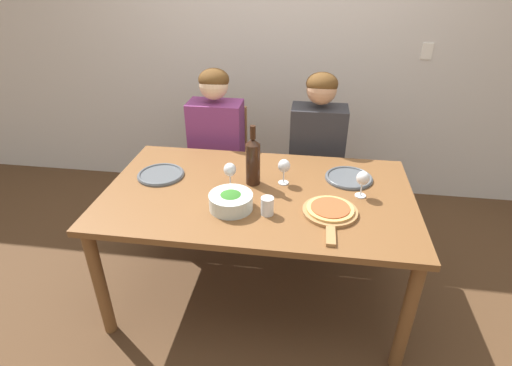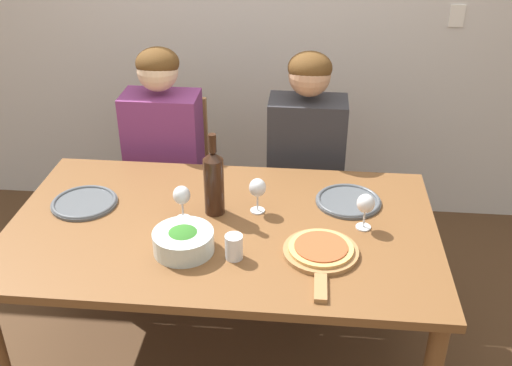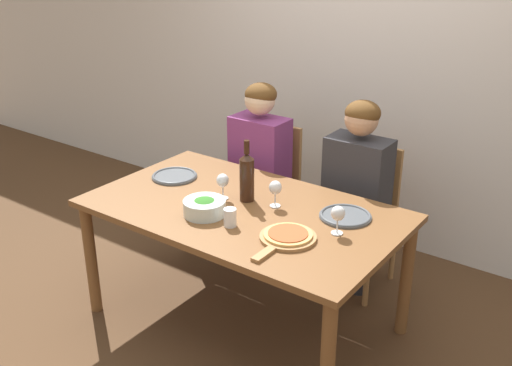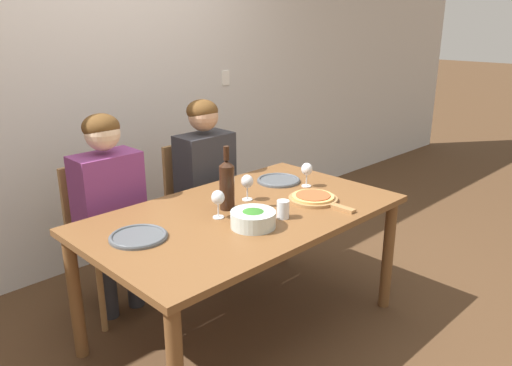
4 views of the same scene
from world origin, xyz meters
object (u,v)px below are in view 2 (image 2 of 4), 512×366
Objects in this scene: person_woman at (163,143)px; pizza_on_board at (321,252)px; chair_left at (171,176)px; wine_glass_centre at (258,189)px; wine_glass_left at (182,197)px; dinner_plate_left at (84,202)px; wine_bottle at (214,181)px; water_tumbler at (234,247)px; chair_right at (305,182)px; person_man at (306,149)px; broccoli_bowl at (183,241)px; wine_glass_right at (366,205)px; dinner_plate_right at (348,201)px.

pizza_on_board is at bearing -47.63° from person_woman.
chair_left is at bearing 129.05° from pizza_on_board.
wine_glass_centre is (0.54, -0.60, 0.10)m from person_woman.
dinner_plate_left is at bearing 170.67° from wine_glass_left.
dinner_plate_left is 1.83× the size of wine_glass_centre.
wine_bottle is 0.34m from water_tumbler.
chair_right is 0.73× the size of person_man.
broccoli_bowl is (-0.43, -0.90, 0.04)m from person_man.
chair_right is 0.99m from wine_glass_left.
person_man is at bearing -90.00° from chair_right.
wine_glass_right reaches higher than dinner_plate_left.
chair_right is 0.81m from wine_glass_centre.
water_tumbler is at bearing -7.73° from broccoli_bowl.
wine_bottle is 0.61m from wine_glass_right.
person_woman is at bearing -90.00° from chair_left.
dinner_plate_left is at bearing 179.30° from wine_bottle.
wine_bottle is at bearing -167.02° from dinner_plate_right.
pizza_on_board is 2.79× the size of wine_glass_right.
wine_glass_centre is (-0.43, 0.08, 0.00)m from wine_glass_right.
water_tumbler is at bearing -24.67° from dinner_plate_left.
wine_bottle is at bearing 28.54° from wine_glass_left.
chair_right is 2.55× the size of wine_bottle.
chair_left is 1.13m from dinner_plate_right.
wine_glass_right is at bearing -70.50° from person_man.
pizza_on_board is 0.39m from wine_glass_centre.
chair_right reaches higher than water_tumbler.
broccoli_bowl is at bearing -30.45° from dinner_plate_left.
person_man is 0.63m from wine_glass_centre.
chair_left reaches higher than wine_glass_centre.
chair_left reaches higher than pizza_on_board.
person_man is 1.00m from broccoli_bowl.
pizza_on_board is (0.07, -0.88, 0.01)m from person_man.
broccoli_bowl is 0.71m from wine_glass_right.
chair_right is at bearing 63.60° from wine_bottle.
dinner_plate_right is 0.40m from pizza_on_board.
person_woman is at bearing 109.77° from wine_glass_left.
wine_glass_right is at bearing -10.93° from wine_glass_centre.
chair_left and chair_right have the same top height.
person_woman reaches higher than broccoli_bowl.
broccoli_bowl is 0.74m from dinner_plate_right.
person_man is at bearing 94.75° from pizza_on_board.
wine_glass_left is at bearing 102.30° from broccoli_bowl.
water_tumbler reaches higher than dinner_plate_right.
chair_left is at bearing 180.00° from chair_right.
wine_bottle reaches higher than chair_left.
dinner_plate_right is 1.83× the size of wine_glass_left.
wine_glass_left is 1.58× the size of water_tumbler.
pizza_on_board is at bearing 8.23° from water_tumbler.
wine_glass_right is 1.00× the size of wine_glass_centre.
person_woman reaches higher than wine_glass_right.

